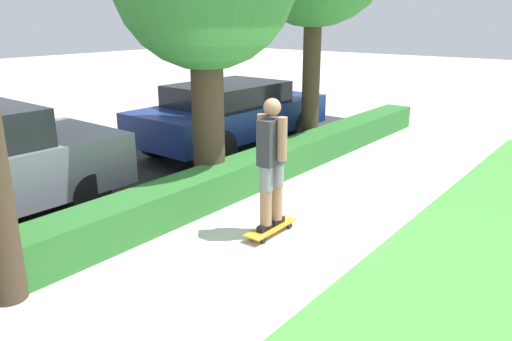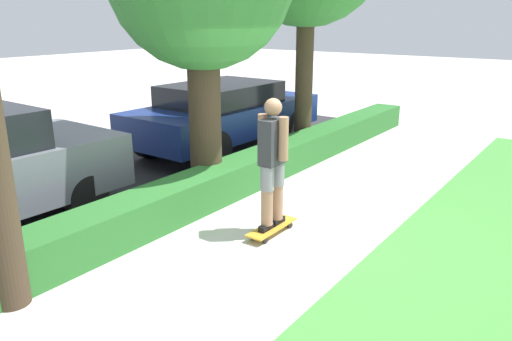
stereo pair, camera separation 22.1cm
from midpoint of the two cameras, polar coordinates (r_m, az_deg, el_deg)
The scene contains 6 objects.
ground_plane at distance 6.46m, azimuth 3.89°, elevation -6.99°, with size 60.00×60.00×0.00m, color beige.
street_asphalt at distance 9.23m, azimuth -18.80°, elevation -0.34°, with size 14.10×5.00×0.01m.
hedge_row at distance 7.27m, azimuth -6.83°, elevation -2.12°, with size 14.10×0.60×0.50m.
skateboard at distance 6.36m, azimuth 0.83°, elevation -6.56°, with size 0.84×0.24×0.10m.
skater_person at distance 6.06m, azimuth 0.87°, elevation 1.14°, with size 0.49×0.42×1.63m.
parked_car_middle at distance 10.16m, azimuth -4.25°, elevation 6.51°, with size 4.32×1.89×1.38m.
Camera 2 is at (-5.09, -2.99, 2.65)m, focal length 35.00 mm.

